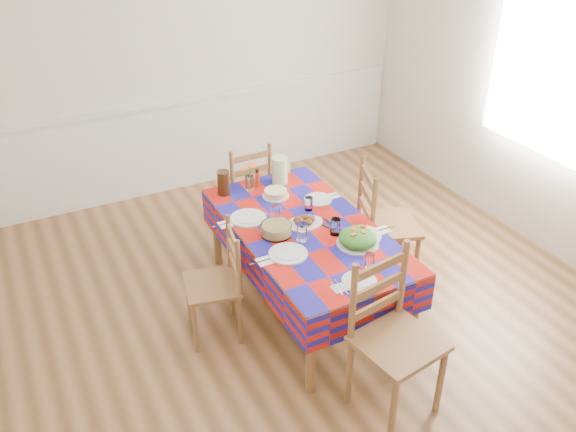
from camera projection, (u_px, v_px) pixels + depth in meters
The scene contains 23 objects.
room at pixel (318, 157), 3.66m from camera, with size 4.58×5.08×2.78m.
wainscot at pixel (192, 140), 6.00m from camera, with size 4.41×0.06×0.92m.
window_right at pixel (551, 67), 4.68m from camera, with size 1.40×1.40×0.00m, color white.
dining_table at pixel (306, 236), 4.29m from camera, with size 0.92×1.71×0.67m.
setting_near_head at pixel (362, 274), 3.75m from camera, with size 0.35×0.24×0.10m.
setting_left_near at pixel (292, 246), 4.01m from camera, with size 0.47×0.28×0.12m.
setting_left_far at pixel (257, 216), 4.33m from camera, with size 0.47×0.28×0.13m.
setting_right_near at pixel (354, 232), 4.16m from camera, with size 0.47×0.27×0.12m.
setting_right_far at pixel (315, 201), 4.54m from camera, with size 0.40×0.23×0.10m.
meat_platter at pixel (304, 222), 4.28m from camera, with size 0.28×0.20×0.05m.
salad_platter at pixel (358, 238), 4.05m from camera, with size 0.29×0.29×0.12m.
pasta_bowl at pixel (276, 229), 4.16m from camera, with size 0.22×0.22×0.08m.
cake at pixel (276, 193), 4.63m from camera, with size 0.21×0.21×0.06m.
serving_utensils at pixel (332, 227), 4.26m from camera, with size 0.12×0.27×0.01m.
flower_vase at pixel (249, 179), 4.69m from camera, with size 0.14×0.12×0.23m.
hot_sauce at pixel (257, 178), 4.75m from camera, with size 0.04×0.04×0.15m, color #BC350F.
green_pitcher at pixel (280, 170), 4.79m from camera, with size 0.12×0.12×0.21m, color #B6D898.
tea_pitcher at pixel (223, 183), 4.63m from camera, with size 0.10×0.10×0.19m, color black.
name_card at pixel (370, 291), 3.63m from camera, with size 0.08×0.02×0.02m, color silver.
chair_near at pixel (393, 338), 3.52m from camera, with size 0.52×0.50×1.03m.
chair_far at pixel (246, 191), 5.19m from camera, with size 0.40×0.39×0.90m.
chair_left at pixel (217, 284), 4.11m from camera, with size 0.42×0.44×0.85m.
chair_right at pixel (383, 225), 4.62m from camera, with size 0.54×0.55×0.99m.
Camera 1 is at (-1.67, -2.88, 2.92)m, focal length 38.00 mm.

